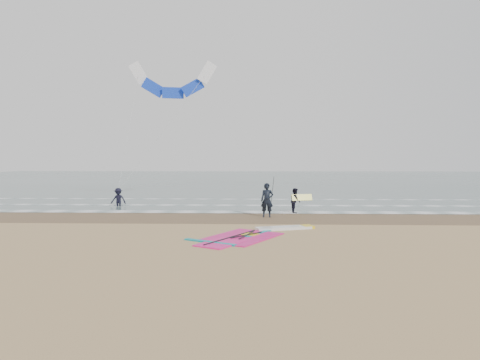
{
  "coord_description": "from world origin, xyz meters",
  "views": [
    {
      "loc": [
        0.04,
        -18.3,
        3.42
      ],
      "look_at": [
        -0.77,
        5.0,
        2.2
      ],
      "focal_mm": 32.0,
      "sensor_mm": 36.0,
      "label": 1
    }
  ],
  "objects_px": {
    "person_standing": "(267,200)",
    "person_walking": "(295,201)",
    "surf_kite": "(173,83)",
    "windsurf_rig": "(255,234)",
    "person_wading": "(118,195)"
  },
  "relations": [
    {
      "from": "windsurf_rig",
      "to": "surf_kite",
      "type": "height_order",
      "value": "surf_kite"
    },
    {
      "from": "person_walking",
      "to": "surf_kite",
      "type": "height_order",
      "value": "surf_kite"
    },
    {
      "from": "windsurf_rig",
      "to": "person_walking",
      "type": "bearing_deg",
      "value": 72.02
    },
    {
      "from": "person_standing",
      "to": "surf_kite",
      "type": "height_order",
      "value": "surf_kite"
    },
    {
      "from": "person_walking",
      "to": "person_wading",
      "type": "relative_size",
      "value": 0.94
    },
    {
      "from": "person_wading",
      "to": "windsurf_rig",
      "type": "bearing_deg",
      "value": -47.31
    },
    {
      "from": "person_standing",
      "to": "surf_kite",
      "type": "bearing_deg",
      "value": 135.43
    },
    {
      "from": "person_walking",
      "to": "person_wading",
      "type": "distance_m",
      "value": 12.51
    },
    {
      "from": "person_standing",
      "to": "person_walking",
      "type": "height_order",
      "value": "person_standing"
    },
    {
      "from": "person_standing",
      "to": "person_walking",
      "type": "xyz_separation_m",
      "value": [
        1.8,
        1.94,
        -0.21
      ]
    },
    {
      "from": "person_standing",
      "to": "person_walking",
      "type": "distance_m",
      "value": 2.65
    },
    {
      "from": "person_standing",
      "to": "surf_kite",
      "type": "distance_m",
      "value": 13.56
    },
    {
      "from": "person_standing",
      "to": "windsurf_rig",
      "type": "bearing_deg",
      "value": -91.6
    },
    {
      "from": "person_walking",
      "to": "surf_kite",
      "type": "xyz_separation_m",
      "value": [
        -8.79,
        6.36,
        8.34
      ]
    },
    {
      "from": "surf_kite",
      "to": "person_standing",
      "type": "bearing_deg",
      "value": -49.9
    }
  ]
}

